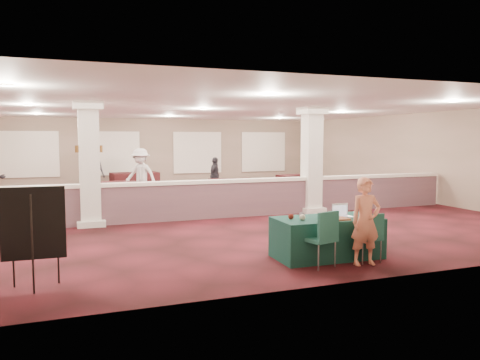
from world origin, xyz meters
name	(u,v)px	position (x,y,z in m)	size (l,w,h in m)	color
ground	(204,210)	(0.00, 0.00, 0.00)	(16.00, 16.00, 0.00)	#491219
wall_back	(157,153)	(0.00, 8.00, 1.60)	(16.00, 0.04, 3.20)	#7C6B56
wall_front	(349,181)	(0.00, -8.00, 1.60)	(16.00, 0.04, 3.20)	#7C6B56
wall_right	(410,157)	(8.00, 0.00, 1.60)	(0.04, 16.00, 3.20)	#7C6B56
ceiling	(203,109)	(0.00, 0.00, 3.20)	(16.00, 16.00, 0.02)	white
partition_wall	(219,198)	(0.00, -1.50, 0.57)	(15.60, 0.28, 1.10)	brown
column_left	(89,163)	(-3.50, -1.50, 1.64)	(0.72, 0.72, 3.20)	silver
column_right	(312,159)	(3.00, -1.50, 1.64)	(0.72, 0.72, 3.20)	silver
sconce_left	(77,149)	(-3.78, -1.50, 2.00)	(0.12, 0.12, 0.18)	brown
sconce_right	(100,149)	(-3.22, -1.50, 2.00)	(0.12, 0.12, 0.18)	brown
near_table	(327,237)	(0.54, -6.50, 0.38)	(1.99, 1.00, 0.76)	#0D3127
conf_chair_main	(369,233)	(1.07, -7.09, 0.54)	(0.48, 0.49, 0.91)	#1C5149
conf_chair_side	(322,234)	(0.09, -7.09, 0.59)	(0.62, 0.62, 1.01)	#1C5149
easel_board	(33,224)	(-4.56, -6.60, 0.98)	(0.91, 0.47, 1.55)	black
woman	(366,221)	(0.90, -7.20, 0.79)	(0.57, 0.38, 1.57)	#D8795D
far_table_front_left	(113,192)	(-2.50, 3.00, 0.36)	(1.76, 0.88, 0.71)	black
far_table_front_center	(232,188)	(2.00, 3.00, 0.35)	(1.72, 0.86, 0.70)	black
far_table_front_right	(271,189)	(3.27, 2.07, 0.35)	(1.72, 0.86, 0.70)	black
far_table_back_left	(113,192)	(-2.50, 3.20, 0.36)	(1.76, 0.88, 0.71)	black
far_table_back_center	(135,182)	(-1.25, 6.50, 0.40)	(1.98, 0.99, 0.80)	black
far_table_back_right	(296,182)	(5.54, 4.36, 0.34)	(1.68, 0.84, 0.68)	black
attendee_b	(141,175)	(-1.53, 2.94, 0.96)	(1.23, 0.56, 1.92)	#B7B8B4
attendee_c	(215,176)	(1.52, 3.65, 0.77)	(0.90, 0.43, 1.54)	black
attendee_d	(93,169)	(-2.94, 6.92, 0.95)	(0.93, 0.51, 1.90)	black
laptop_base	(343,217)	(0.85, -6.56, 0.77)	(0.35, 0.24, 0.02)	silver
laptop_screen	(340,209)	(0.85, -6.44, 0.90)	(0.35, 0.01, 0.23)	silver
screen_glow	(340,210)	(0.85, -6.45, 0.88)	(0.31, 0.00, 0.20)	silver
knitting	(337,219)	(0.58, -6.76, 0.78)	(0.42, 0.31, 0.03)	#B6531D
yarn_cream	(302,217)	(-0.04, -6.59, 0.82)	(0.12, 0.12, 0.12)	beige
yarn_red	(291,217)	(-0.20, -6.43, 0.82)	(0.10, 0.10, 0.10)	maroon
yarn_grey	(302,215)	(0.07, -6.36, 0.82)	(0.11, 0.11, 0.11)	#4A4A4F
scissors	(367,218)	(1.21, -6.81, 0.77)	(0.13, 0.03, 0.01)	#B31613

